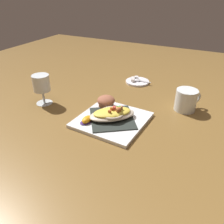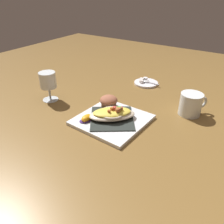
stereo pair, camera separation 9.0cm
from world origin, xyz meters
name	(u,v)px [view 1 (the left image)]	position (x,y,z in m)	size (l,w,h in m)	color
ground_plane	(112,121)	(0.00, 0.00, 0.00)	(2.60, 2.60, 0.00)	brown
square_plate	(112,120)	(0.00, 0.00, 0.01)	(0.26, 0.26, 0.01)	white
folded_napkin	(112,118)	(0.00, 0.00, 0.02)	(0.17, 0.19, 0.00)	#282E2A
gratin_dish	(112,114)	(0.00, 0.00, 0.04)	(0.20, 0.20, 0.05)	beige
muffin	(106,102)	(-0.07, 0.08, 0.04)	(0.08, 0.08, 0.05)	#9A5E3F
orange_garnish	(87,120)	(-0.08, -0.07, 0.02)	(0.06, 0.06, 0.02)	#452A6B
coffee_mug	(186,101)	(0.24, 0.23, 0.04)	(0.10, 0.11, 0.09)	white
stemmed_glass	(41,85)	(-0.35, 0.00, 0.09)	(0.08, 0.08, 0.14)	white
creamer_saucer	(137,82)	(-0.06, 0.43, 0.01)	(0.13, 0.13, 0.01)	white
spoon	(138,80)	(-0.05, 0.43, 0.02)	(0.10, 0.03, 0.01)	silver
creamer_cup_0	(136,78)	(-0.07, 0.45, 0.02)	(0.02, 0.02, 0.02)	white
creamer_cup_1	(133,79)	(-0.09, 0.43, 0.02)	(0.02, 0.02, 0.02)	silver
creamer_cup_2	(133,80)	(-0.08, 0.40, 0.02)	(0.02, 0.02, 0.02)	white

